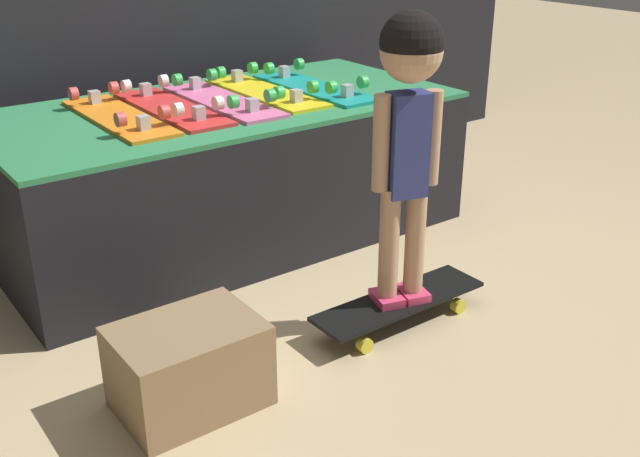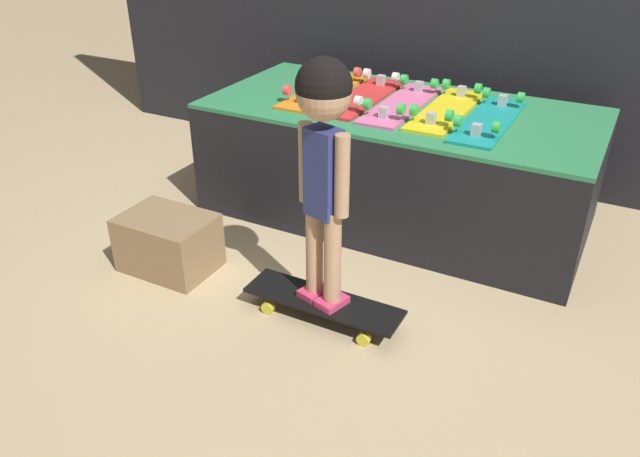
{
  "view_description": "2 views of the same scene",
  "coord_description": "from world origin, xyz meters",
  "px_view_note": "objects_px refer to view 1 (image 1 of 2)",
  "views": [
    {
      "loc": [
        -1.48,
        -2.08,
        1.36
      ],
      "look_at": [
        -0.03,
        -0.11,
        0.28
      ],
      "focal_mm": 42.0,
      "sensor_mm": 36.0,
      "label": 1
    },
    {
      "loc": [
        1.05,
        -2.24,
        1.57
      ],
      "look_at": [
        -0.04,
        -0.2,
        0.28
      ],
      "focal_mm": 35.0,
      "sensor_mm": 36.0,
      "label": 2
    }
  ],
  "objects_px": {
    "skateboard_teal_on_rack": "(314,86)",
    "storage_box": "(189,366)",
    "skateboard_orange_on_rack": "(118,115)",
    "child": "(409,106)",
    "skateboard_pink_on_rack": "(222,99)",
    "skateboard_yellow_on_rack": "(265,91)",
    "skateboard_red_on_rack": "(171,106)",
    "skateboard_on_floor": "(399,304)"
  },
  "relations": [
    {
      "from": "skateboard_orange_on_rack",
      "to": "skateboard_teal_on_rack",
      "type": "relative_size",
      "value": 1.0
    },
    {
      "from": "skateboard_red_on_rack",
      "to": "storage_box",
      "type": "xyz_separation_m",
      "value": [
        -0.49,
        -1.03,
        -0.48
      ]
    },
    {
      "from": "skateboard_yellow_on_rack",
      "to": "skateboard_on_floor",
      "type": "relative_size",
      "value": 1.08
    },
    {
      "from": "skateboard_pink_on_rack",
      "to": "skateboard_teal_on_rack",
      "type": "height_order",
      "value": "same"
    },
    {
      "from": "skateboard_on_floor",
      "to": "skateboard_orange_on_rack",
      "type": "bearing_deg",
      "value": 117.55
    },
    {
      "from": "skateboard_teal_on_rack",
      "to": "child",
      "type": "xyz_separation_m",
      "value": [
        -0.35,
        -0.99,
        0.17
      ]
    },
    {
      "from": "skateboard_pink_on_rack",
      "to": "skateboard_red_on_rack",
      "type": "bearing_deg",
      "value": 175.43
    },
    {
      "from": "skateboard_pink_on_rack",
      "to": "skateboard_yellow_on_rack",
      "type": "relative_size",
      "value": 1.0
    },
    {
      "from": "skateboard_yellow_on_rack",
      "to": "child",
      "type": "xyz_separation_m",
      "value": [
        -0.13,
        -1.04,
        0.17
      ]
    },
    {
      "from": "skateboard_pink_on_rack",
      "to": "skateboard_yellow_on_rack",
      "type": "distance_m",
      "value": 0.22
    },
    {
      "from": "skateboard_red_on_rack",
      "to": "child",
      "type": "height_order",
      "value": "child"
    },
    {
      "from": "skateboard_teal_on_rack",
      "to": "child",
      "type": "distance_m",
      "value": 1.06
    },
    {
      "from": "skateboard_yellow_on_rack",
      "to": "skateboard_teal_on_rack",
      "type": "height_order",
      "value": "same"
    },
    {
      "from": "skateboard_red_on_rack",
      "to": "skateboard_yellow_on_rack",
      "type": "xyz_separation_m",
      "value": [
        0.45,
        0.0,
        0.0
      ]
    },
    {
      "from": "skateboard_orange_on_rack",
      "to": "child",
      "type": "height_order",
      "value": "child"
    },
    {
      "from": "skateboard_yellow_on_rack",
      "to": "skateboard_on_floor",
      "type": "bearing_deg",
      "value": -97.11
    },
    {
      "from": "skateboard_orange_on_rack",
      "to": "skateboard_on_floor",
      "type": "height_order",
      "value": "skateboard_orange_on_rack"
    },
    {
      "from": "skateboard_teal_on_rack",
      "to": "skateboard_on_floor",
      "type": "xyz_separation_m",
      "value": [
        -0.35,
        -0.99,
        -0.54
      ]
    },
    {
      "from": "storage_box",
      "to": "skateboard_red_on_rack",
      "type": "bearing_deg",
      "value": 64.59
    },
    {
      "from": "storage_box",
      "to": "skateboard_on_floor",
      "type": "bearing_deg",
      "value": -0.87
    },
    {
      "from": "skateboard_red_on_rack",
      "to": "skateboard_pink_on_rack",
      "type": "xyz_separation_m",
      "value": [
        0.22,
        -0.02,
        0.0
      ]
    },
    {
      "from": "skateboard_yellow_on_rack",
      "to": "skateboard_teal_on_rack",
      "type": "xyz_separation_m",
      "value": [
        0.22,
        -0.05,
        0.0
      ]
    },
    {
      "from": "skateboard_orange_on_rack",
      "to": "skateboard_red_on_rack",
      "type": "distance_m",
      "value": 0.22
    },
    {
      "from": "skateboard_red_on_rack",
      "to": "skateboard_yellow_on_rack",
      "type": "height_order",
      "value": "same"
    },
    {
      "from": "skateboard_orange_on_rack",
      "to": "skateboard_yellow_on_rack",
      "type": "distance_m",
      "value": 0.67
    },
    {
      "from": "skateboard_orange_on_rack",
      "to": "skateboard_on_floor",
      "type": "relative_size",
      "value": 1.08
    },
    {
      "from": "skateboard_teal_on_rack",
      "to": "skateboard_pink_on_rack",
      "type": "bearing_deg",
      "value": 175.94
    },
    {
      "from": "skateboard_red_on_rack",
      "to": "skateboard_on_floor",
      "type": "height_order",
      "value": "skateboard_red_on_rack"
    },
    {
      "from": "skateboard_on_floor",
      "to": "storage_box",
      "type": "bearing_deg",
      "value": 179.13
    },
    {
      "from": "skateboard_teal_on_rack",
      "to": "skateboard_red_on_rack",
      "type": "bearing_deg",
      "value": 175.77
    },
    {
      "from": "skateboard_pink_on_rack",
      "to": "skateboard_yellow_on_rack",
      "type": "height_order",
      "value": "same"
    },
    {
      "from": "child",
      "to": "storage_box",
      "type": "relative_size",
      "value": 2.38
    },
    {
      "from": "skateboard_yellow_on_rack",
      "to": "skateboard_on_floor",
      "type": "height_order",
      "value": "skateboard_yellow_on_rack"
    },
    {
      "from": "skateboard_orange_on_rack",
      "to": "storage_box",
      "type": "relative_size",
      "value": 1.74
    },
    {
      "from": "storage_box",
      "to": "skateboard_yellow_on_rack",
      "type": "bearing_deg",
      "value": 47.75
    },
    {
      "from": "skateboard_pink_on_rack",
      "to": "skateboard_teal_on_rack",
      "type": "relative_size",
      "value": 1.0
    },
    {
      "from": "skateboard_teal_on_rack",
      "to": "child",
      "type": "bearing_deg",
      "value": -109.66
    },
    {
      "from": "skateboard_pink_on_rack",
      "to": "skateboard_on_floor",
      "type": "xyz_separation_m",
      "value": [
        0.09,
        -1.02,
        -0.54
      ]
    },
    {
      "from": "skateboard_teal_on_rack",
      "to": "skateboard_on_floor",
      "type": "relative_size",
      "value": 1.08
    },
    {
      "from": "skateboard_teal_on_rack",
      "to": "storage_box",
      "type": "xyz_separation_m",
      "value": [
        -1.16,
        -0.98,
        -0.48
      ]
    },
    {
      "from": "skateboard_pink_on_rack",
      "to": "skateboard_orange_on_rack",
      "type": "bearing_deg",
      "value": 177.97
    },
    {
      "from": "skateboard_red_on_rack",
      "to": "skateboard_pink_on_rack",
      "type": "distance_m",
      "value": 0.22
    }
  ]
}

